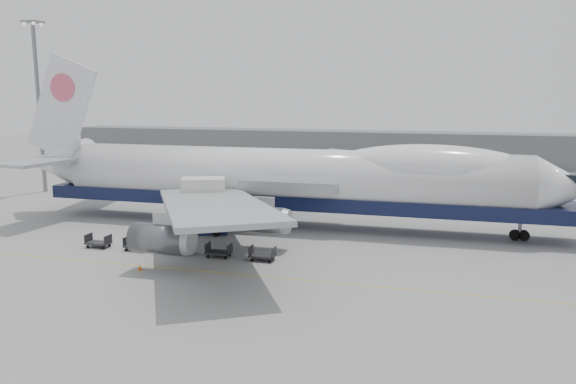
% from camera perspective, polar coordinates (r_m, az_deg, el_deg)
% --- Properties ---
extents(ground, '(260.00, 260.00, 0.00)m').
position_cam_1_polar(ground, '(53.59, -3.53, -6.33)').
color(ground, gray).
rests_on(ground, ground).
extents(apron_line, '(60.00, 0.15, 0.01)m').
position_cam_1_polar(apron_line, '(48.21, -5.83, -8.26)').
color(apron_line, gold).
rests_on(apron_line, ground).
extents(hangar, '(110.00, 8.00, 7.00)m').
position_cam_1_polar(hangar, '(122.15, 2.52, 4.65)').
color(hangar, slate).
rests_on(hangar, ground).
extents(floodlight_mast, '(2.40, 2.40, 25.43)m').
position_cam_1_polar(floodlight_mast, '(93.32, -24.03, 8.72)').
color(floodlight_mast, slate).
rests_on(floodlight_mast, ground).
extents(airliner, '(67.00, 55.30, 19.98)m').
position_cam_1_polar(airliner, '(63.43, 0.43, 1.48)').
color(airliner, white).
rests_on(airliner, ground).
extents(catering_truck, '(5.41, 4.42, 6.08)m').
position_cam_1_polar(catering_truck, '(61.21, -8.53, -1.03)').
color(catering_truck, '#18254A').
rests_on(catering_truck, ground).
extents(traffic_cone, '(0.36, 0.36, 0.52)m').
position_cam_1_polar(traffic_cone, '(50.45, -14.83, -7.42)').
color(traffic_cone, '#E4530C').
rests_on(traffic_cone, ground).
extents(dolly_0, '(2.30, 1.35, 1.30)m').
position_cam_1_polar(dolly_0, '(58.76, -18.71, -4.84)').
color(dolly_0, '#2D2D30').
rests_on(dolly_0, ground).
extents(dolly_1, '(2.30, 1.35, 1.30)m').
position_cam_1_polar(dolly_1, '(56.54, -15.10, -5.23)').
color(dolly_1, '#2D2D30').
rests_on(dolly_1, ground).
extents(dolly_2, '(2.30, 1.35, 1.30)m').
position_cam_1_polar(dolly_2, '(54.56, -11.21, -5.63)').
color(dolly_2, '#2D2D30').
rests_on(dolly_2, ground).
extents(dolly_3, '(2.30, 1.35, 1.30)m').
position_cam_1_polar(dolly_3, '(52.86, -7.04, -6.02)').
color(dolly_3, '#2D2D30').
rests_on(dolly_3, ground).
extents(dolly_4, '(2.30, 1.35, 1.30)m').
position_cam_1_polar(dolly_4, '(51.45, -2.61, -6.41)').
color(dolly_4, '#2D2D30').
rests_on(dolly_4, ground).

